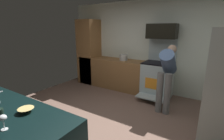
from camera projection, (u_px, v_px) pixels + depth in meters
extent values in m
cube|color=#7A5D4F|center=(101.00, 126.00, 3.16)|extent=(5.20, 4.80, 0.02)
cube|color=silver|center=(147.00, 47.00, 4.75)|extent=(5.20, 0.12, 2.60)
cube|color=olive|center=(114.00, 73.00, 5.13)|extent=(2.40, 0.60, 0.90)
cube|color=olive|center=(89.00, 52.00, 5.50)|extent=(0.60, 0.60, 2.10)
cube|color=#AFC1C3|center=(157.00, 80.00, 4.40)|extent=(0.76, 0.64, 0.92)
cube|color=black|center=(159.00, 63.00, 4.29)|extent=(0.76, 0.64, 0.03)
cube|color=#AFC1C3|center=(163.00, 50.00, 4.44)|extent=(0.76, 0.06, 0.61)
cube|color=orange|center=(153.00, 84.00, 4.14)|extent=(0.44, 0.01, 0.28)
cube|color=#AFC1C3|center=(151.00, 97.00, 4.09)|extent=(0.72, 0.33, 0.03)
cube|color=black|center=(162.00, 31.00, 4.17)|extent=(0.74, 0.38, 0.38)
cylinder|color=slate|center=(159.00, 93.00, 3.57)|extent=(0.14, 0.14, 0.91)
cylinder|color=slate|center=(167.00, 94.00, 3.48)|extent=(0.14, 0.14, 0.91)
cylinder|color=#42577B|center=(168.00, 62.00, 3.54)|extent=(0.30, 0.63, 0.61)
sphere|color=tan|center=(172.00, 49.00, 3.69)|extent=(0.20, 0.20, 0.20)
cone|color=#DBC174|center=(26.00, 110.00, 1.84)|extent=(0.17, 0.17, 0.05)
cylinder|color=silver|center=(5.00, 129.00, 1.52)|extent=(0.06, 0.06, 0.01)
cylinder|color=silver|center=(4.00, 125.00, 1.51)|extent=(0.01, 0.01, 0.09)
ellipsoid|color=silver|center=(2.00, 118.00, 1.49)|extent=(0.07, 0.07, 0.06)
cylinder|color=black|center=(0.00, 113.00, 1.71)|extent=(0.08, 0.08, 0.10)
cylinder|color=#BCBDB9|center=(123.00, 57.00, 4.84)|extent=(0.24, 0.24, 0.18)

